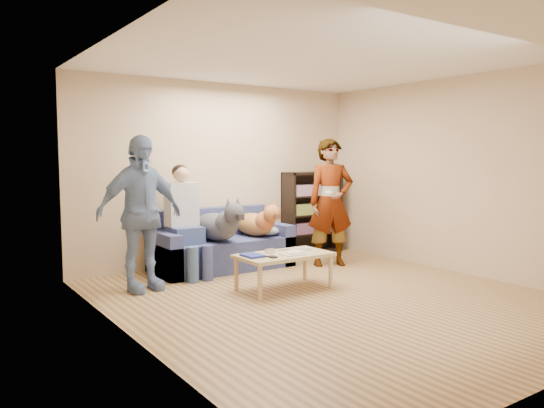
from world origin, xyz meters
TOP-DOWN VIEW (x-y plane):
  - ground at (0.00, 0.00)m, footprint 5.00×5.00m
  - ceiling at (0.00, 0.00)m, footprint 5.00×5.00m
  - wall_back at (0.00, 2.50)m, footprint 4.50×0.00m
  - wall_left at (-2.25, 0.00)m, footprint 0.00×5.00m
  - wall_right at (2.25, 0.00)m, footprint 0.00×5.00m
  - blanket at (0.43, 1.92)m, footprint 0.35×0.30m
  - person_standing_right at (1.14, 1.39)m, footprint 0.77×0.64m
  - person_standing_left at (-1.60, 1.54)m, footprint 1.11×0.59m
  - held_controller at (0.94, 1.19)m, footprint 0.04×0.12m
  - notebook_blue at (-0.60, 0.71)m, footprint 0.20×0.26m
  - papers at (-0.15, 0.56)m, footprint 0.26×0.20m
  - magazine at (-0.12, 0.58)m, footprint 0.22×0.17m
  - camera_silver at (-0.32, 0.78)m, footprint 0.11×0.06m
  - controller_a at (0.08, 0.76)m, footprint 0.04×0.13m
  - controller_b at (0.16, 0.68)m, footprint 0.09×0.06m
  - headphone_cup_a at (0.00, 0.64)m, footprint 0.07×0.07m
  - headphone_cup_b at (0.00, 0.72)m, footprint 0.07×0.07m
  - pen_orange at (-0.22, 0.50)m, footprint 0.13×0.06m
  - pen_black at (-0.08, 0.84)m, footprint 0.13×0.08m
  - wallet at (-0.45, 0.54)m, footprint 0.07×0.12m
  - sofa at (-0.25, 2.10)m, footprint 1.90×0.85m
  - person_seated at (-0.84, 1.97)m, footprint 0.40×0.73m
  - dog_gray at (-0.39, 1.88)m, footprint 0.42×1.25m
  - dog_tan at (0.26, 1.96)m, footprint 0.37×1.14m
  - coffee_table at (-0.20, 0.66)m, footprint 1.10×0.60m
  - bookshelf at (1.55, 2.33)m, footprint 1.00×0.34m

SIDE VIEW (x-z plane):
  - ground at x=0.00m, z-range 0.00..0.00m
  - sofa at x=-0.25m, z-range -0.13..0.69m
  - coffee_table at x=-0.20m, z-range 0.16..0.58m
  - pen_orange at x=-0.22m, z-range 0.42..0.43m
  - pen_black at x=-0.08m, z-range 0.42..0.43m
  - papers at x=-0.15m, z-range 0.42..0.43m
  - wallet at x=-0.45m, z-range 0.42..0.43m
  - headphone_cup_a at x=0.00m, z-range 0.42..0.44m
  - headphone_cup_b at x=0.00m, z-range 0.42..0.44m
  - notebook_blue at x=-0.60m, z-range 0.42..0.45m
  - controller_a at x=0.08m, z-range 0.42..0.45m
  - controller_b at x=0.16m, z-range 0.42..0.45m
  - magazine at x=-0.12m, z-range 0.43..0.45m
  - camera_silver at x=-0.32m, z-range 0.42..0.47m
  - blanket at x=0.43m, z-range 0.43..0.55m
  - dog_tan at x=0.26m, z-range 0.35..0.88m
  - dog_gray at x=-0.39m, z-range 0.34..0.95m
  - bookshelf at x=1.55m, z-range 0.03..1.33m
  - person_seated at x=-0.84m, z-range 0.04..1.51m
  - person_standing_left at x=-1.60m, z-range 0.00..1.80m
  - person_standing_right at x=1.14m, z-range 0.00..1.80m
  - held_controller at x=0.94m, z-range 1.05..1.08m
  - wall_back at x=0.00m, z-range -0.95..3.55m
  - wall_left at x=-2.25m, z-range -1.20..3.80m
  - wall_right at x=2.25m, z-range -1.20..3.80m
  - ceiling at x=0.00m, z-range 2.60..2.60m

